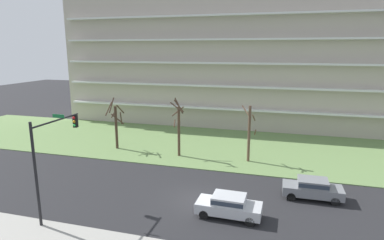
# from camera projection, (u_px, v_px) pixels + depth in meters

# --- Properties ---
(ground) EXTENTS (160.00, 160.00, 0.00)m
(ground) POSITION_uv_depth(u_px,v_px,m) (197.00, 199.00, 24.78)
(ground) COLOR #232326
(grass_lawn_strip) EXTENTS (80.00, 16.00, 0.08)m
(grass_lawn_strip) POSITION_uv_depth(u_px,v_px,m) (228.00, 147.00, 37.93)
(grass_lawn_strip) COLOR #66844C
(grass_lawn_strip) RESTS_ON ground
(apartment_building) EXTENTS (53.80, 14.05, 18.72)m
(apartment_building) POSITION_uv_depth(u_px,v_px,m) (245.00, 61.00, 49.59)
(apartment_building) COLOR #B2A899
(apartment_building) RESTS_ON ground
(tree_far_left) EXTENTS (1.97, 1.88, 5.88)m
(tree_far_left) POSITION_uv_depth(u_px,v_px,m) (116.00, 123.00, 36.53)
(tree_far_left) COLOR #423023
(tree_far_left) RESTS_ON ground
(tree_left) EXTENTS (1.58, 1.66, 6.42)m
(tree_left) POSITION_uv_depth(u_px,v_px,m) (179.00, 127.00, 33.89)
(tree_left) COLOR #4C3828
(tree_left) RESTS_ON ground
(tree_center) EXTENTS (1.59, 1.57, 5.82)m
(tree_center) POSITION_uv_depth(u_px,v_px,m) (249.00, 133.00, 32.27)
(tree_center) COLOR brown
(tree_center) RESTS_ON ground
(sedan_gray_near_left) EXTENTS (4.43, 1.86, 1.57)m
(sedan_gray_near_left) POSITION_uv_depth(u_px,v_px,m) (312.00, 188.00, 24.70)
(sedan_gray_near_left) COLOR slate
(sedan_gray_near_left) RESTS_ON ground
(sedan_silver_center_left) EXTENTS (4.44, 1.90, 1.57)m
(sedan_silver_center_left) POSITION_uv_depth(u_px,v_px,m) (229.00, 205.00, 21.98)
(sedan_silver_center_left) COLOR #B7BABF
(sedan_silver_center_left) RESTS_ON ground
(traffic_signal_mast) EXTENTS (0.90, 4.74, 6.96)m
(traffic_signal_mast) POSITION_uv_depth(u_px,v_px,m) (50.00, 151.00, 21.26)
(traffic_signal_mast) COLOR black
(traffic_signal_mast) RESTS_ON ground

